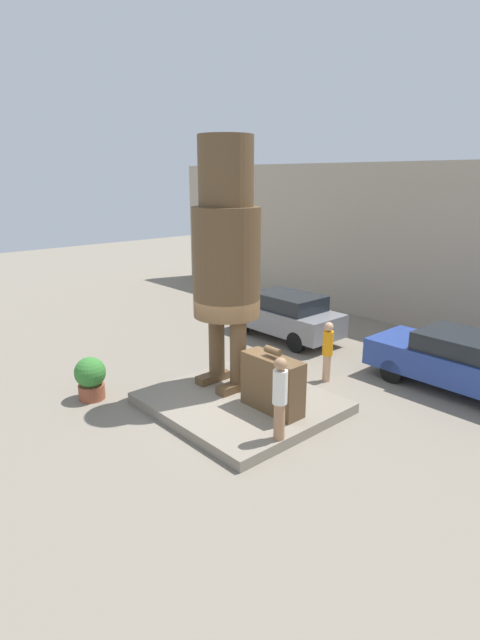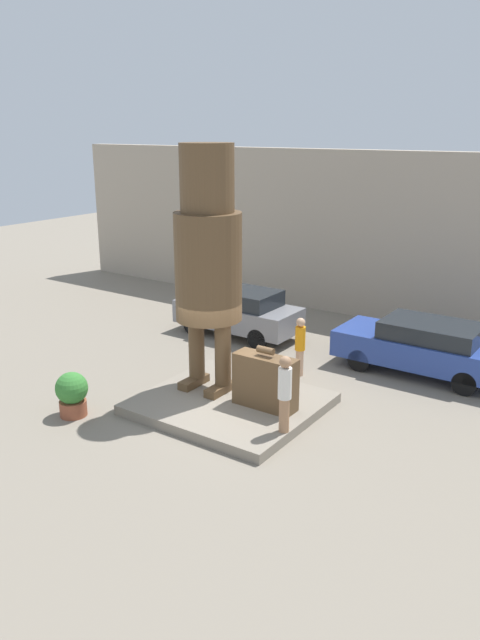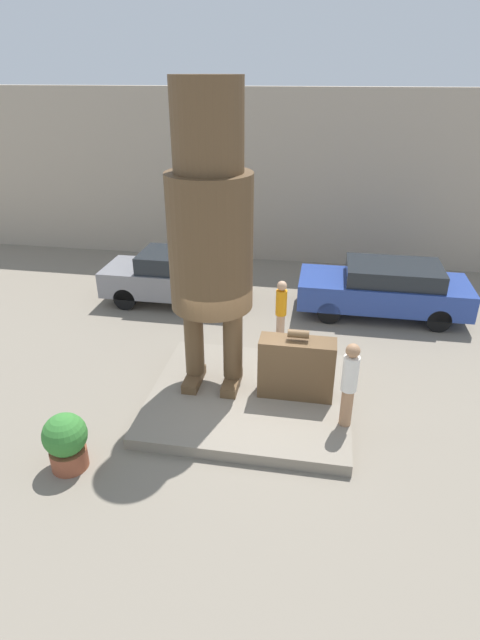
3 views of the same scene
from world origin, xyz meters
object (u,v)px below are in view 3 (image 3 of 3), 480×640
Objects in this scene: planter_pot at (66,441)px; worker_hivis at (281,309)px; parked_car_blue at (385,288)px; parked_car_grey at (175,276)px; statue_figure at (210,223)px; giant_suitcase at (296,367)px; tourist at (349,382)px.

worker_hivis is at bearing 58.72° from planter_pot.
parked_car_blue is 9.45m from planter_pot.
worker_hivis reaches higher than parked_car_grey.
statue_figure reaches higher than worker_hivis.
parked_car_grey is at bearing 91.14° from planter_pot.
statue_figure is 3.38m from giant_suitcase.
statue_figure is 6.74m from parked_car_blue.
worker_hivis is (-2.73, -2.09, 0.10)m from parked_car_blue.
tourist is 1.61× the size of planter_pot.
parked_car_grey is (-4.94, 5.40, -0.36)m from tourist.
worker_hivis is (3.34, -1.87, 0.07)m from parked_car_grey.
tourist is (1.01, -0.82, 0.31)m from giant_suitcase.
parked_car_blue reaches higher than planter_pot.
tourist reaches higher than giant_suitcase.
parked_car_blue is 4.32× the size of planter_pot.
giant_suitcase is 0.88× the size of tourist.
parked_car_grey is 6.08m from parked_car_blue.
parked_car_blue is (3.92, 4.62, -2.95)m from statue_figure.
planter_pot is (-3.78, -2.56, -0.32)m from giant_suitcase.
giant_suitcase is 0.37× the size of parked_car_grey.
planter_pot is at bearing -145.87° from giant_suitcase.
parked_car_blue is at bearing 51.12° from planter_pot.
statue_figure is at bearing 160.28° from tourist.
statue_figure is 1.45× the size of parked_car_grey.
tourist is at bearing -19.72° from statue_figure.
worker_hivis is at bearing 37.44° from parked_car_blue.
parked_car_blue is at bearing 78.57° from tourist.
statue_figure is at bearing 49.70° from parked_car_blue.
statue_figure is 3.62× the size of worker_hivis.
worker_hivis is (1.18, 2.53, -2.85)m from statue_figure.
planter_pot is at bearing 91.14° from parked_car_grey.
tourist is 7.32m from parked_car_grey.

